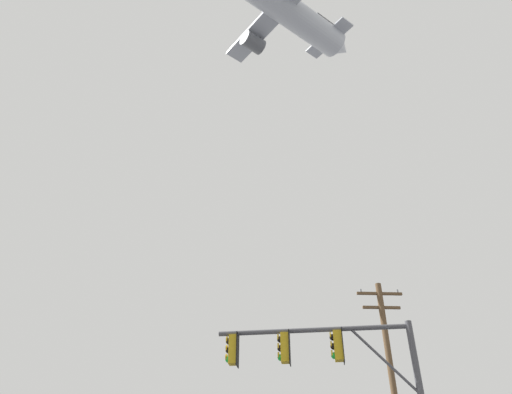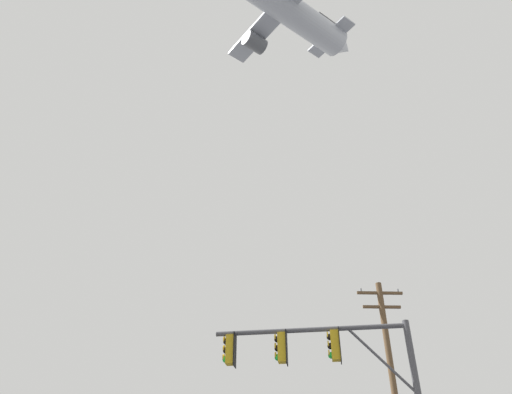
{
  "view_description": "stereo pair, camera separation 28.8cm",
  "coord_description": "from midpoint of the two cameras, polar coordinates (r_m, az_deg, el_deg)",
  "views": [
    {
      "loc": [
        0.54,
        -6.98,
        1.15
      ],
      "look_at": [
        1.5,
        15.15,
        15.69
      ],
      "focal_mm": 33.8,
      "sensor_mm": 36.0,
      "label": 1
    },
    {
      "loc": [
        0.83,
        -6.99,
        1.15
      ],
      "look_at": [
        1.5,
        15.15,
        15.69
      ],
      "focal_mm": 33.8,
      "sensor_mm": 36.0,
      "label": 2
    }
  ],
  "objects": [
    {
      "name": "signal_pole_near",
      "position": [
        15.51,
        8.77,
        -19.53
      ],
      "size": [
        5.98,
        1.27,
        6.12
      ],
      "color": "#4C4C51",
      "rests_on": "ground"
    },
    {
      "name": "utility_pole",
      "position": [
        23.19,
        15.63,
        -21.21
      ],
      "size": [
        2.2,
        0.28,
        10.51
      ],
      "color": "brown",
      "rests_on": "ground"
    },
    {
      "name": "airplane",
      "position": [
        59.44,
        2.24,
        21.95
      ],
      "size": [
        20.93,
        16.57,
        6.45
      ],
      "color": "#B7BCC6"
    }
  ]
}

